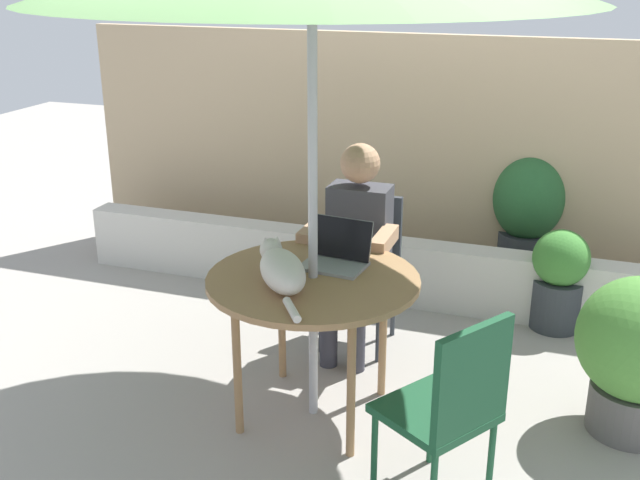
{
  "coord_description": "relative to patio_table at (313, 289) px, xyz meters",
  "views": [
    {
      "loc": [
        1.11,
        -3.1,
        2.14
      ],
      "look_at": [
        0.0,
        0.1,
        0.89
      ],
      "focal_mm": 42.67,
      "sensor_mm": 36.0,
      "label": 1
    }
  ],
  "objects": [
    {
      "name": "ground_plane",
      "position": [
        0.0,
        0.0,
        -0.68
      ],
      "size": [
        14.0,
        14.0,
        0.0
      ],
      "primitive_type": "plane",
      "color": "gray"
    },
    {
      "name": "fence_back",
      "position": [
        0.0,
        1.99,
        0.17
      ],
      "size": [
        4.88,
        0.08,
        1.69
      ],
      "primitive_type": "cube",
      "color": "tan",
      "rests_on": "ground"
    },
    {
      "name": "planter_wall_low",
      "position": [
        0.0,
        1.44,
        -0.47
      ],
      "size": [
        4.39,
        0.2,
        0.42
      ],
      "primitive_type": "cube",
      "color": "beige",
      "rests_on": "ground"
    },
    {
      "name": "patio_table",
      "position": [
        0.0,
        0.0,
        0.0
      ],
      "size": [
        1.01,
        1.01,
        0.74
      ],
      "color": "#9E754C",
      "rests_on": "ground"
    },
    {
      "name": "chair_occupied",
      "position": [
        0.0,
        0.86,
        -0.17
      ],
      "size": [
        0.4,
        0.4,
        0.87
      ],
      "color": "#33383F",
      "rests_on": "ground"
    },
    {
      "name": "chair_empty",
      "position": [
        0.75,
        -0.49,
        -0.17
      ],
      "size": [
        0.55,
        0.55,
        0.87
      ],
      "color": "#194C2D",
      "rests_on": "ground"
    },
    {
      "name": "person_seated",
      "position": [
        -0.0,
        0.71,
        0.0
      ],
      "size": [
        0.48,
        0.48,
        1.21
      ],
      "color": "#3F3F47",
      "rests_on": "ground"
    },
    {
      "name": "laptop",
      "position": [
        0.06,
        0.2,
        0.13
      ],
      "size": [
        0.32,
        0.28,
        0.21
      ],
      "color": "gray",
      "rests_on": "patio_table"
    },
    {
      "name": "cat",
      "position": [
        -0.1,
        -0.15,
        0.15
      ],
      "size": [
        0.4,
        0.57,
        0.17
      ],
      "color": "silver",
      "rests_on": "patio_table"
    },
    {
      "name": "potted_plant_near_fence",
      "position": [
        0.84,
        1.99,
        -0.17
      ],
      "size": [
        0.48,
        0.48,
        0.93
      ],
      "color": "#33383D",
      "rests_on": "ground"
    },
    {
      "name": "potted_plant_by_chair",
      "position": [
        1.09,
        1.38,
        -0.34
      ],
      "size": [
        0.34,
        0.34,
        0.63
      ],
      "color": "#33383D",
      "rests_on": "ground"
    },
    {
      "name": "potted_plant_corner",
      "position": [
        1.49,
        0.36,
        -0.24
      ],
      "size": [
        0.59,
        0.59,
        0.79
      ],
      "color": "#595654",
      "rests_on": "ground"
    }
  ]
}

